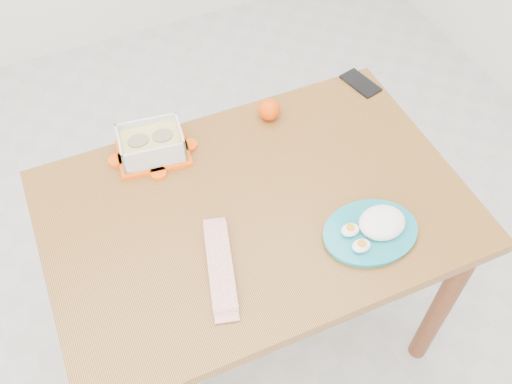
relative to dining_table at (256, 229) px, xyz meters
name	(u,v)px	position (x,y,z in m)	size (l,w,h in m)	color
ground	(222,303)	(-0.08, 0.14, -0.64)	(3.50, 3.50, 0.00)	#B7B7B2
dining_table	(256,229)	(0.00, 0.00, 0.00)	(1.12, 0.75, 0.75)	olive
food_container	(152,144)	(-0.19, 0.29, 0.15)	(0.22, 0.18, 0.08)	#FF5407
orange_fruit	(269,109)	(0.17, 0.29, 0.14)	(0.07, 0.07, 0.07)	#FD5A05
rice_plate	(374,228)	(0.24, -0.20, 0.13)	(0.26, 0.26, 0.07)	teal
candy_bar	(220,266)	(-0.16, -0.14, 0.12)	(0.24, 0.06, 0.02)	#B81909
smartphone	(361,83)	(0.50, 0.30, 0.11)	(0.06, 0.13, 0.01)	black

